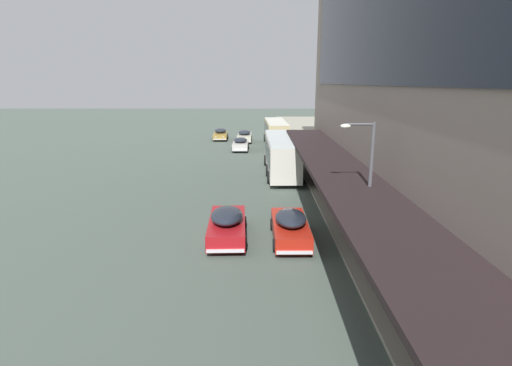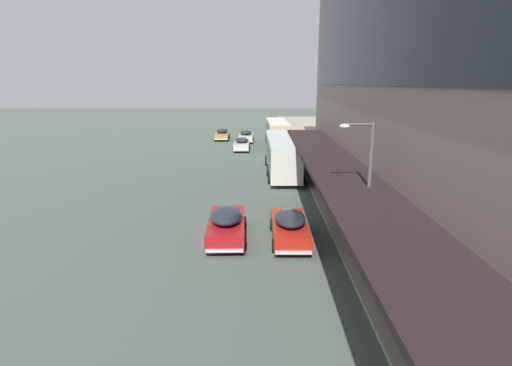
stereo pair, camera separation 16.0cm
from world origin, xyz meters
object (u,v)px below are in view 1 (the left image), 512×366
transit_bus_kerbside_front (281,153)px  sedan_second_near (241,144)px  sedan_second_mid (221,134)px  sedan_oncoming_front (290,226)px  street_lamp (366,179)px  transit_bus_kerbside_rear (276,131)px  sedan_lead_mid (244,136)px  sedan_lead_near (227,224)px

transit_bus_kerbside_front → sedan_second_near: transit_bus_kerbside_front is taller
transit_bus_kerbside_front → sedan_second_mid: 22.58m
sedan_second_mid → sedan_oncoming_front: (6.91, -36.54, 0.02)m
sedan_second_mid → street_lamp: size_ratio=0.77×
transit_bus_kerbside_front → street_lamp: street_lamp is taller
sedan_oncoming_front → transit_bus_kerbside_front: bearing=88.6°
sedan_second_near → street_lamp: (6.79, -29.59, 2.97)m
transit_bus_kerbside_rear → sedan_second_mid: bearing=144.6°
transit_bus_kerbside_rear → sedan_lead_mid: 5.25m
sedan_lead_mid → street_lamp: 37.22m
transit_bus_kerbside_rear → sedan_second_near: 5.81m
sedan_second_mid → sedan_lead_near: (3.70, -36.33, 0.04)m
sedan_second_mid → transit_bus_kerbside_rear: bearing=-35.4°
sedan_oncoming_front → street_lamp: (3.06, -2.14, 2.96)m
transit_bus_kerbside_front → sedan_oncoming_front: transit_bus_kerbside_front is taller
transit_bus_kerbside_front → sedan_lead_near: 15.43m
sedan_second_near → sedan_second_mid: sedan_second_mid is taller
transit_bus_kerbside_rear → sedan_oncoming_front: transit_bus_kerbside_rear is taller
transit_bus_kerbside_front → transit_bus_kerbside_rear: transit_bus_kerbside_front is taller
sedan_second_near → sedan_lead_near: size_ratio=0.86×
sedan_second_mid → sedan_lead_mid: sedan_lead_mid is taller
transit_bus_kerbside_front → sedan_lead_mid: 19.60m
sedan_second_near → street_lamp: bearing=-77.1°
transit_bus_kerbside_rear → sedan_lead_mid: transit_bus_kerbside_rear is taller
transit_bus_kerbside_front → street_lamp: size_ratio=1.82×
transit_bus_kerbside_front → sedan_lead_near: (-3.57, -14.98, -1.05)m
transit_bus_kerbside_front → street_lamp: (2.70, -17.33, 1.89)m
transit_bus_kerbside_front → sedan_lead_mid: transit_bus_kerbside_front is taller
transit_bus_kerbside_rear → street_lamp: street_lamp is taller
sedan_second_mid → street_lamp: 40.06m
transit_bus_kerbside_front → sedan_second_mid: bearing=108.8°
sedan_second_near → sedan_lead_near: (0.52, -27.24, 0.04)m
sedan_oncoming_front → sedan_lead_mid: 34.56m
sedan_oncoming_front → transit_bus_kerbside_rear: bearing=89.0°
sedan_second_mid → sedan_lead_mid: 4.04m
transit_bus_kerbside_front → sedan_lead_near: bearing=-103.4°
transit_bus_kerbside_front → sedan_oncoming_front: bearing=-91.4°
sedan_oncoming_front → sedan_second_near: bearing=97.7°
sedan_second_mid → sedan_lead_mid: (3.41, -2.17, 0.03)m
transit_bus_kerbside_front → sedan_oncoming_front: (-0.36, -15.19, -1.07)m
street_lamp → sedan_second_near: bearing=102.9°
transit_bus_kerbside_rear → street_lamp: size_ratio=1.68×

